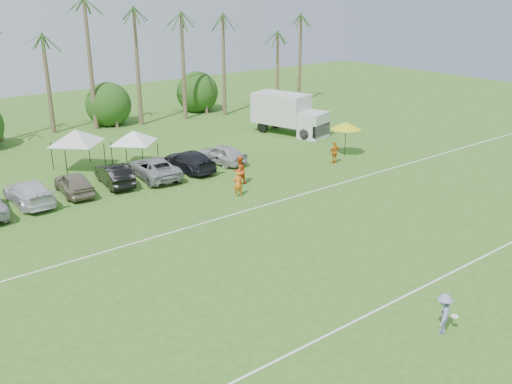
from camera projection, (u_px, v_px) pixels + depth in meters
ground at (411, 336)px, 21.56m from camera, size 120.00×120.00×0.00m
field_lines at (275, 261)px, 27.47m from camera, size 80.00×12.10×0.01m
palm_tree_5 at (41, 39)px, 46.76m from camera, size 2.40×2.40×9.90m
palm_tree_6 at (87, 26)px, 48.79m from camera, size 2.40×2.40×10.90m
palm_tree_7 at (129, 14)px, 50.83m from camera, size 2.40×2.40×11.90m
palm_tree_8 at (178, 41)px, 54.62m from camera, size 2.40×2.40×8.90m
palm_tree_9 at (221, 29)px, 57.23m from camera, size 2.40×2.40×9.90m
palm_tree_10 at (260, 18)px, 59.84m from camera, size 2.40×2.40×10.90m
palm_tree_11 at (289, 9)px, 61.88m from camera, size 2.40×2.40×11.90m
bush_tree_2 at (111, 107)px, 53.23m from camera, size 4.00×4.00×4.00m
bush_tree_3 at (201, 95)px, 59.04m from camera, size 4.00×4.00×4.00m
sideline_player_a at (238, 184)px, 35.57m from camera, size 0.70×0.57×1.65m
sideline_player_b at (240, 170)px, 37.65m from camera, size 1.01×0.82×1.96m
sideline_player_c at (335, 152)px, 42.21m from camera, size 1.03×0.58×1.66m
box_truck at (289, 113)px, 50.42m from camera, size 4.29×7.19×3.48m
canopy_tent_left at (75, 129)px, 39.91m from camera, size 4.31×4.31×3.49m
canopy_tent_right at (133, 131)px, 40.95m from camera, size 3.84×3.84×3.11m
market_umbrella at (346, 126)px, 43.60m from camera, size 2.39×2.39×2.66m
frisbee_player at (443, 314)px, 21.53m from camera, size 1.22×1.06×1.63m
parked_car_3 at (29, 192)px, 34.42m from camera, size 2.09×4.95×1.43m
parked_car_4 at (74, 183)px, 36.00m from camera, size 2.01×4.31×1.43m
parked_car_5 at (114, 174)px, 37.69m from camera, size 2.03×4.48×1.43m
parked_car_6 at (154, 168)px, 39.06m from camera, size 2.91×5.36×1.43m
parked_car_7 at (189, 161)px, 40.65m from camera, size 2.10×4.96×1.43m
parked_car_8 at (221, 154)px, 42.24m from camera, size 2.43×4.43×1.43m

